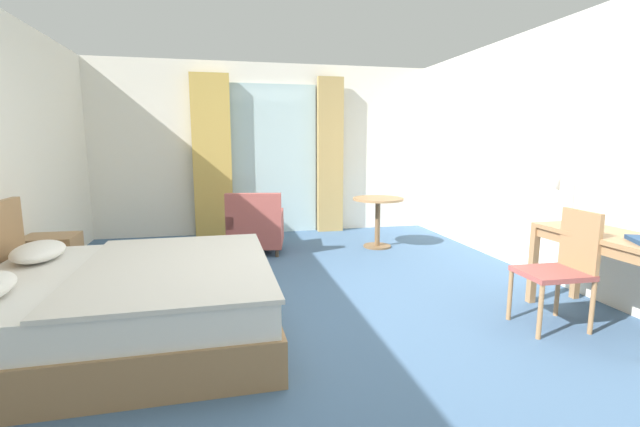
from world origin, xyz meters
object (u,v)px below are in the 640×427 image
at_px(writing_desk, 614,247).
at_px(desk_chair, 563,264).
at_px(round_cafe_table, 378,211).
at_px(bed, 121,302).
at_px(nightstand, 53,263).
at_px(armchair_by_window, 256,228).
at_px(desk_lamp, 559,186).

xyz_separation_m(writing_desk, desk_chair, (-0.39, 0.08, -0.13)).
bearing_deg(writing_desk, round_cafe_table, 107.10).
bearing_deg(bed, writing_desk, -8.55).
distance_m(writing_desk, desk_chair, 0.41).
distance_m(nightstand, round_cafe_table, 3.84).
height_order(bed, round_cafe_table, bed).
relative_size(bed, armchair_by_window, 2.45).
distance_m(bed, round_cafe_table, 3.64).
bearing_deg(nightstand, armchair_by_window, 28.08).
relative_size(nightstand, desk_chair, 0.59).
bearing_deg(desk_chair, armchair_by_window, 126.84).
height_order(bed, writing_desk, bed).
bearing_deg(armchair_by_window, desk_lamp, -46.07).
bearing_deg(desk_lamp, round_cafe_table, 107.07).
distance_m(bed, desk_lamp, 3.62).
height_order(nightstand, armchair_by_window, armchair_by_window).
relative_size(nightstand, writing_desk, 0.45).
bearing_deg(round_cafe_table, writing_desk, -72.90).
bearing_deg(desk_lamp, nightstand, 162.57).
relative_size(writing_desk, desk_lamp, 2.53).
relative_size(desk_lamp, armchair_by_window, 0.56).
height_order(writing_desk, desk_lamp, desk_lamp).
bearing_deg(nightstand, bed, -55.40).
distance_m(writing_desk, desk_lamp, 0.65).
height_order(bed, desk_lamp, desk_lamp).
relative_size(nightstand, armchair_by_window, 0.63).
distance_m(bed, writing_desk, 3.74).
bearing_deg(desk_chair, nightstand, 157.01).
height_order(bed, desk_chair, bed).
relative_size(desk_chair, armchair_by_window, 1.06).
relative_size(bed, round_cafe_table, 3.07).
distance_m(nightstand, desk_lamp, 4.72).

